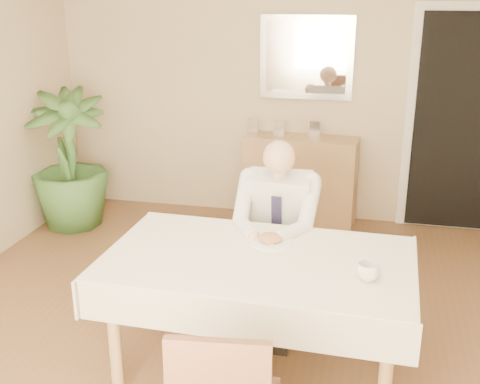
% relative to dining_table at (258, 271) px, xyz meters
% --- Properties ---
extents(room, '(5.00, 5.02, 2.60)m').
position_rel_dining_table_xyz_m(room, '(-0.21, 0.15, 0.63)').
color(room, brown).
rests_on(room, ground).
extents(doorway, '(0.96, 0.07, 2.10)m').
position_rel_dining_table_xyz_m(doorway, '(1.34, 2.61, 0.33)').
color(doorway, white).
rests_on(doorway, ground).
extents(mirror, '(0.86, 0.04, 0.76)m').
position_rel_dining_table_xyz_m(mirror, '(-0.06, 2.62, 0.88)').
color(mirror, silver).
rests_on(mirror, room).
extents(dining_table, '(1.74, 1.07, 0.75)m').
position_rel_dining_table_xyz_m(dining_table, '(0.00, 0.00, 0.00)').
color(dining_table, '#9F764A').
rests_on(dining_table, ground).
extents(chair_far, '(0.46, 0.46, 0.89)m').
position_rel_dining_table_xyz_m(chair_far, '(-0.00, 0.88, -0.17)').
color(chair_far, '#44291B').
rests_on(chair_far, ground).
extents(seated_man, '(0.48, 0.72, 1.24)m').
position_rel_dining_table_xyz_m(seated_man, '(-0.00, 0.59, 0.02)').
color(seated_man, silver).
rests_on(seated_man, ground).
extents(plate, '(0.26, 0.26, 0.02)m').
position_rel_dining_table_xyz_m(plate, '(0.04, 0.20, 0.09)').
color(plate, white).
rests_on(plate, dining_table).
extents(food, '(0.14, 0.14, 0.06)m').
position_rel_dining_table_xyz_m(food, '(0.04, 0.20, 0.11)').
color(food, brown).
rests_on(food, dining_table).
extents(knife, '(0.01, 0.13, 0.01)m').
position_rel_dining_table_xyz_m(knife, '(0.08, 0.14, 0.11)').
color(knife, silver).
rests_on(knife, dining_table).
extents(fork, '(0.01, 0.13, 0.01)m').
position_rel_dining_table_xyz_m(fork, '(-0.00, 0.14, 0.11)').
color(fork, silver).
rests_on(fork, dining_table).
extents(coffee_mug, '(0.14, 0.14, 0.09)m').
position_rel_dining_table_xyz_m(coffee_mug, '(0.60, -0.15, 0.13)').
color(coffee_mug, white).
rests_on(coffee_mug, dining_table).
extents(sideboard, '(1.07, 0.44, 0.84)m').
position_rel_dining_table_xyz_m(sideboard, '(-0.06, 2.47, -0.25)').
color(sideboard, '#9F764A').
rests_on(sideboard, ground).
extents(photo_frame_left, '(0.10, 0.02, 0.14)m').
position_rel_dining_table_xyz_m(photo_frame_left, '(-0.54, 2.51, 0.24)').
color(photo_frame_left, silver).
rests_on(photo_frame_left, sideboard).
extents(photo_frame_center, '(0.10, 0.02, 0.14)m').
position_rel_dining_table_xyz_m(photo_frame_center, '(-0.28, 2.49, 0.24)').
color(photo_frame_center, silver).
rests_on(photo_frame_center, sideboard).
extents(photo_frame_right, '(0.10, 0.02, 0.14)m').
position_rel_dining_table_xyz_m(photo_frame_right, '(0.05, 2.54, 0.24)').
color(photo_frame_right, silver).
rests_on(photo_frame_right, sideboard).
extents(potted_palm, '(0.95, 0.95, 1.29)m').
position_rel_dining_table_xyz_m(potted_palm, '(-2.16, 1.90, -0.02)').
color(potted_palm, '#325926').
rests_on(potted_palm, ground).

